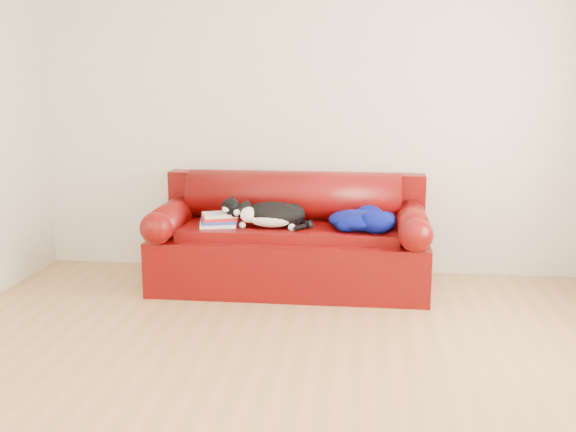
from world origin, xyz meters
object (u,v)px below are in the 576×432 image
Objects in this scene: sofa_base at (290,257)px; blanket at (360,219)px; cat at (273,215)px; book_stack at (219,220)px.

blanket is (0.54, -0.10, 0.34)m from sofa_base.
book_stack is at bearing 171.43° from cat.
cat is 1.21× the size of blanket.
sofa_base is 3.05× the size of cat.
book_stack is at bearing -166.41° from sofa_base.
sofa_base is 6.76× the size of book_stack.
cat is 0.66m from blanket.
cat is (-0.12, -0.13, 0.36)m from sofa_base.
cat is at bearing -0.14° from book_stack.
book_stack is (-0.54, -0.13, 0.31)m from sofa_base.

